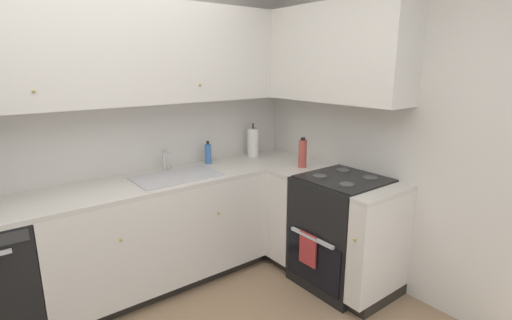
{
  "coord_description": "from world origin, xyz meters",
  "views": [
    {
      "loc": [
        -0.68,
        -1.44,
        1.77
      ],
      "look_at": [
        1.01,
        0.74,
        1.08
      ],
      "focal_mm": 26.77,
      "sensor_mm": 36.0,
      "label": 1
    }
  ],
  "objects_px": {
    "soap_bottle": "(208,154)",
    "paper_towel_roll": "(253,142)",
    "oil_bottle": "(303,153)",
    "oven_range": "(341,231)"
  },
  "relations": [
    {
      "from": "oil_bottle",
      "to": "paper_towel_roll",
      "type": "bearing_deg",
      "value": 98.51
    },
    {
      "from": "oven_range",
      "to": "oil_bottle",
      "type": "height_order",
      "value": "oil_bottle"
    },
    {
      "from": "soap_bottle",
      "to": "paper_towel_roll",
      "type": "distance_m",
      "value": 0.5
    },
    {
      "from": "oven_range",
      "to": "paper_towel_roll",
      "type": "distance_m",
      "value": 1.2
    },
    {
      "from": "paper_towel_roll",
      "to": "soap_bottle",
      "type": "bearing_deg",
      "value": 177.69
    },
    {
      "from": "paper_towel_roll",
      "to": "oil_bottle",
      "type": "relative_size",
      "value": 1.26
    },
    {
      "from": "soap_bottle",
      "to": "paper_towel_roll",
      "type": "xyz_separation_m",
      "value": [
        0.5,
        -0.02,
        0.05
      ]
    },
    {
      "from": "soap_bottle",
      "to": "oven_range",
      "type": "bearing_deg",
      "value": -60.57
    },
    {
      "from": "oil_bottle",
      "to": "oven_range",
      "type": "bearing_deg",
      "value": -87.68
    },
    {
      "from": "soap_bottle",
      "to": "paper_towel_roll",
      "type": "height_order",
      "value": "paper_towel_roll"
    }
  ]
}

